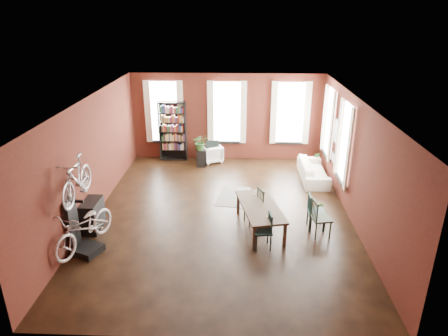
{
  "coord_description": "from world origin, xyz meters",
  "views": [
    {
      "loc": [
        0.45,
        -9.8,
        5.35
      ],
      "look_at": [
        0.04,
        0.6,
        1.15
      ],
      "focal_mm": 32.0,
      "sensor_mm": 36.0,
      "label": 1
    }
  ],
  "objects_px": {
    "dining_chair_a": "(262,231)",
    "console_table": "(93,215)",
    "bicycle_floor": "(82,210)",
    "bike_trainer": "(88,250)",
    "plant_stand": "(201,158)",
    "cream_sofa": "(314,168)",
    "dining_table": "(260,217)",
    "dining_chair_c": "(321,218)",
    "dining_chair_d": "(316,212)",
    "dining_chair_b": "(254,207)",
    "white_armchair": "(212,153)",
    "bookshelf": "(173,131)"
  },
  "relations": [
    {
      "from": "dining_chair_a",
      "to": "console_table",
      "type": "distance_m",
      "value": 4.38
    },
    {
      "from": "dining_table",
      "to": "bike_trainer",
      "type": "relative_size",
      "value": 3.46
    },
    {
      "from": "bike_trainer",
      "to": "dining_table",
      "type": "bearing_deg",
      "value": 17.3
    },
    {
      "from": "cream_sofa",
      "to": "plant_stand",
      "type": "height_order",
      "value": "cream_sofa"
    },
    {
      "from": "bookshelf",
      "to": "white_armchair",
      "type": "distance_m",
      "value": 1.66
    },
    {
      "from": "dining_chair_c",
      "to": "bicycle_floor",
      "type": "xyz_separation_m",
      "value": [
        -5.58,
        -0.97,
        0.63
      ]
    },
    {
      "from": "plant_stand",
      "to": "dining_chair_b",
      "type": "bearing_deg",
      "value": -66.45
    },
    {
      "from": "white_armchair",
      "to": "cream_sofa",
      "type": "height_order",
      "value": "cream_sofa"
    },
    {
      "from": "dining_chair_d",
      "to": "white_armchair",
      "type": "bearing_deg",
      "value": 32.73
    },
    {
      "from": "bike_trainer",
      "to": "plant_stand",
      "type": "bearing_deg",
      "value": 69.17
    },
    {
      "from": "dining_chair_a",
      "to": "bike_trainer",
      "type": "bearing_deg",
      "value": -92.31
    },
    {
      "from": "dining_chair_d",
      "to": "console_table",
      "type": "distance_m",
      "value": 5.75
    },
    {
      "from": "white_armchair",
      "to": "cream_sofa",
      "type": "distance_m",
      "value": 3.79
    },
    {
      "from": "cream_sofa",
      "to": "plant_stand",
      "type": "xyz_separation_m",
      "value": [
        -3.86,
        1.03,
        -0.1
      ]
    },
    {
      "from": "dining_chair_c",
      "to": "bookshelf",
      "type": "relative_size",
      "value": 0.45
    },
    {
      "from": "dining_chair_b",
      "to": "cream_sofa",
      "type": "xyz_separation_m",
      "value": [
        2.09,
        3.02,
        -0.07
      ]
    },
    {
      "from": "dining_chair_a",
      "to": "bookshelf",
      "type": "bearing_deg",
      "value": -160.61
    },
    {
      "from": "dining_chair_b",
      "to": "dining_chair_d",
      "type": "relative_size",
      "value": 1.01
    },
    {
      "from": "dining_table",
      "to": "dining_chair_d",
      "type": "relative_size",
      "value": 2.06
    },
    {
      "from": "dining_chair_c",
      "to": "cream_sofa",
      "type": "xyz_separation_m",
      "value": [
        0.42,
        3.6,
        -0.08
      ]
    },
    {
      "from": "dining_chair_a",
      "to": "white_armchair",
      "type": "distance_m",
      "value": 5.91
    },
    {
      "from": "cream_sofa",
      "to": "console_table",
      "type": "distance_m",
      "value": 7.15
    },
    {
      "from": "dining_chair_c",
      "to": "console_table",
      "type": "xyz_separation_m",
      "value": [
        -5.81,
        0.1,
        -0.09
      ]
    },
    {
      "from": "bike_trainer",
      "to": "console_table",
      "type": "xyz_separation_m",
      "value": [
        -0.23,
        1.09,
        0.32
      ]
    },
    {
      "from": "dining_chair_a",
      "to": "console_table",
      "type": "relative_size",
      "value": 1.13
    },
    {
      "from": "white_armchair",
      "to": "dining_chair_d",
      "type": "bearing_deg",
      "value": 99.24
    },
    {
      "from": "dining_chair_d",
      "to": "plant_stand",
      "type": "bearing_deg",
      "value": 38.66
    },
    {
      "from": "dining_chair_c",
      "to": "white_armchair",
      "type": "relative_size",
      "value": 1.41
    },
    {
      "from": "dining_chair_c",
      "to": "bookshelf",
      "type": "bearing_deg",
      "value": 30.15
    },
    {
      "from": "cream_sofa",
      "to": "dining_table",
      "type": "bearing_deg",
      "value": 149.85
    },
    {
      "from": "dining_chair_d",
      "to": "dining_table",
      "type": "bearing_deg",
      "value": 94.4
    },
    {
      "from": "console_table",
      "to": "dining_table",
      "type": "bearing_deg",
      "value": 2.28
    },
    {
      "from": "dining_chair_b",
      "to": "cream_sofa",
      "type": "distance_m",
      "value": 3.67
    },
    {
      "from": "console_table",
      "to": "plant_stand",
      "type": "distance_m",
      "value": 5.12
    },
    {
      "from": "dining_chair_b",
      "to": "dining_chair_c",
      "type": "xyz_separation_m",
      "value": [
        1.66,
        -0.58,
        0.01
      ]
    },
    {
      "from": "dining_chair_d",
      "to": "cream_sofa",
      "type": "height_order",
      "value": "dining_chair_d"
    },
    {
      "from": "dining_chair_a",
      "to": "dining_chair_b",
      "type": "distance_m",
      "value": 1.19
    },
    {
      "from": "dining_chair_b",
      "to": "white_armchair",
      "type": "xyz_separation_m",
      "value": [
        -1.4,
        4.52,
        -0.13
      ]
    },
    {
      "from": "dining_table",
      "to": "dining_chair_c",
      "type": "height_order",
      "value": "dining_chair_c"
    },
    {
      "from": "dining_chair_b",
      "to": "bookshelf",
      "type": "relative_size",
      "value": 0.44
    },
    {
      "from": "dining_chair_a",
      "to": "bicycle_floor",
      "type": "xyz_separation_m",
      "value": [
        -4.1,
        -0.37,
        0.67
      ]
    },
    {
      "from": "dining_chair_b",
      "to": "console_table",
      "type": "relative_size",
      "value": 1.2
    },
    {
      "from": "dining_table",
      "to": "console_table",
      "type": "distance_m",
      "value": 4.3
    },
    {
      "from": "dining_table",
      "to": "cream_sofa",
      "type": "bearing_deg",
      "value": 47.47
    },
    {
      "from": "console_table",
      "to": "bicycle_floor",
      "type": "distance_m",
      "value": 1.31
    },
    {
      "from": "cream_sofa",
      "to": "plant_stand",
      "type": "relative_size",
      "value": 3.35
    },
    {
      "from": "dining_chair_b",
      "to": "cream_sofa",
      "type": "bearing_deg",
      "value": 124.39
    },
    {
      "from": "dining_table",
      "to": "dining_chair_d",
      "type": "bearing_deg",
      "value": -8.28
    },
    {
      "from": "console_table",
      "to": "bookshelf",
      "type": "bearing_deg",
      "value": 76.17
    },
    {
      "from": "cream_sofa",
      "to": "console_table",
      "type": "height_order",
      "value": "cream_sofa"
    }
  ]
}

